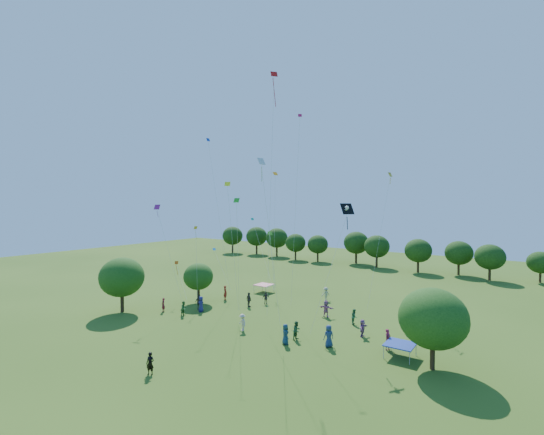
{
  "coord_description": "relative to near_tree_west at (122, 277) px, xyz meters",
  "views": [
    {
      "loc": [
        19.99,
        -14.59,
        12.22
      ],
      "look_at": [
        0.0,
        14.0,
        11.0
      ],
      "focal_mm": 24.0,
      "sensor_mm": 36.0,
      "label": 1
    }
  ],
  "objects": [
    {
      "name": "ground",
      "position": [
        17.49,
        -9.21,
        -4.0
      ],
      "size": [
        160.0,
        160.0,
        0.0
      ],
      "primitive_type": "plane",
      "color": "#3E5F1C"
    },
    {
      "name": "near_tree_west",
      "position": [
        0.0,
        0.0,
        0.0
      ],
      "size": [
        4.94,
        4.94,
        6.23
      ],
      "color": "#422B19",
      "rests_on": "ground"
    },
    {
      "name": "near_tree_north",
      "position": [
        4.1,
        7.86,
        -0.75
      ],
      "size": [
        3.69,
        3.69,
        4.92
      ],
      "color": "#422B19",
      "rests_on": "ground"
    },
    {
      "name": "near_tree_east",
      "position": [
        32.03,
        4.79,
        -0.17
      ],
      "size": [
        4.94,
        4.94,
        6.06
      ],
      "color": "#422B19",
      "rests_on": "ground"
    },
    {
      "name": "treeline",
      "position": [
        15.76,
        46.21,
        0.09
      ],
      "size": [
        88.01,
        8.77,
        6.77
      ],
      "color": "#422B19",
      "rests_on": "ground"
    },
    {
      "name": "tent_red_stripe",
      "position": [
        7.69,
        16.83,
        -2.96
      ],
      "size": [
        2.2,
        2.2,
        1.1
      ],
      "color": "red",
      "rests_on": "ground"
    },
    {
      "name": "tent_blue",
      "position": [
        29.45,
        5.6,
        -2.96
      ],
      "size": [
        2.2,
        2.2,
        1.1
      ],
      "color": "navy",
      "rests_on": "ground"
    },
    {
      "name": "man_in_black",
      "position": [
        15.58,
        -7.77,
        -3.18
      ],
      "size": [
        0.71,
        0.59,
        1.63
      ],
      "primitive_type": "imported",
      "rotation": [
        0.0,
        0.0,
        0.39
      ],
      "color": "black",
      "rests_on": "ground"
    },
    {
      "name": "crowd_person_0",
      "position": [
        7.31,
        5.19,
        -3.11
      ],
      "size": [
        0.97,
        0.92,
        1.77
      ],
      "primitive_type": "imported",
      "rotation": [
        0.0,
        0.0,
        5.59
      ],
      "color": "navy",
      "rests_on": "ground"
    },
    {
      "name": "crowd_person_1",
      "position": [
        28.19,
        6.52,
        -3.12
      ],
      "size": [
        0.57,
        0.74,
        1.76
      ],
      "primitive_type": "imported",
      "rotation": [
        0.0,
        0.0,
        1.32
      ],
      "color": "maroon",
      "rests_on": "ground"
    },
    {
      "name": "crowd_person_2",
      "position": [
        6.81,
        3.11,
        -3.2
      ],
      "size": [
        0.52,
        0.83,
        1.6
      ],
      "primitive_type": "imported",
      "rotation": [
        0.0,
        0.0,
        1.69
      ],
      "color": "#2A6029",
      "rests_on": "ground"
    },
    {
      "name": "crowd_person_3",
      "position": [
        15.18,
        3.08,
        -3.17
      ],
      "size": [
        1.18,
        0.87,
        1.64
      ],
      "primitive_type": "imported",
      "rotation": [
        0.0,
        0.0,
        5.88
      ],
      "color": "beige",
      "rests_on": "ground"
    },
    {
      "name": "crowd_person_4",
      "position": [
        10.58,
        9.85,
        -3.12
      ],
      "size": [
        1.13,
        0.83,
        1.76
      ],
      "primitive_type": "imported",
      "rotation": [
        0.0,
        0.0,
        2.74
      ],
      "color": "#3E3632",
      "rests_on": "ground"
    },
    {
      "name": "crowd_person_5",
      "position": [
        19.85,
        11.71,
        -3.1
      ],
      "size": [
        1.69,
        0.68,
        1.79
      ],
      "primitive_type": "imported",
      "rotation": [
        0.0,
        0.0,
        3.19
      ],
      "color": "#A66193",
      "rests_on": "ground"
    },
    {
      "name": "crowd_person_6",
      "position": [
        23.83,
        4.24,
        -3.05
      ],
      "size": [
        0.96,
        1.05,
        1.89
      ],
      "primitive_type": "imported",
      "rotation": [
        0.0,
        0.0,
        4.08
      ],
      "color": "navy",
      "rests_on": "ground"
    },
    {
      "name": "crowd_person_7",
      "position": [
        6.06,
        10.66,
        -3.08
      ],
      "size": [
        0.81,
        0.7,
        1.84
      ],
      "primitive_type": "imported",
      "rotation": [
        0.0,
        0.0,
        2.67
      ],
      "color": "maroon",
      "rests_on": "ground"
    },
    {
      "name": "crowd_person_8",
      "position": [
        20.68,
        4.14,
        -3.16
      ],
      "size": [
        0.54,
        0.87,
        1.67
      ],
      "primitive_type": "imported",
      "rotation": [
        0.0,
        0.0,
        1.45
      ],
      "color": "#204C2A",
      "rests_on": "ground"
    },
    {
      "name": "crowd_person_9",
      "position": [
        28.52,
        12.97,
        -3.24
      ],
      "size": [
        0.95,
        1.06,
        1.51
      ],
      "primitive_type": "imported",
      "rotation": [
        0.0,
        0.0,
        4.07
      ],
      "color": "#C6AE9E",
      "rests_on": "ground"
    },
    {
      "name": "crowd_person_10",
      "position": [
        11.53,
        12.01,
        -3.25
      ],
      "size": [
        0.92,
        0.89,
        1.5
      ],
      "primitive_type": "imported",
      "rotation": [
        0.0,
        0.0,
        3.88
      ],
      "color": "#3A312E",
      "rests_on": "ground"
    },
    {
      "name": "crowd_person_11",
      "position": [
        25.31,
        8.24,
        -3.19
      ],
      "size": [
        0.58,
        1.52,
        1.61
      ],
      "primitive_type": "imported",
      "rotation": [
        0.0,
        0.0,
        1.6
      ],
      "color": "#88518C",
      "rests_on": "ground"
    },
    {
      "name": "crowd_person_12",
      "position": [
        20.44,
        2.62,
        -3.11
      ],
      "size": [
        0.99,
        0.9,
        1.78
      ],
      "primitive_type": "imported",
      "rotation": [
        0.0,
        0.0,
        2.51
      ],
      "color": "navy",
      "rests_on": "ground"
    },
    {
      "name": "crowd_person_13",
      "position": [
        3.73,
        2.75,
        -3.21
      ],
      "size": [
        0.63,
        0.7,
        1.58
      ],
      "primitive_type": "imported",
      "rotation": [
        0.0,
        0.0,
        5.27
      ],
      "color": "maroon",
      "rests_on": "ground"
    },
    {
      "name": "crowd_person_14",
      "position": [
        23.35,
        11.12,
        -3.21
      ],
      "size": [
        0.62,
        0.86,
        1.57
      ],
      "primitive_type": "imported",
      "rotation": [
        0.0,
        0.0,
        1.85
      ],
      "color": "#265937",
      "rests_on": "ground"
    },
    {
      "name": "crowd_person_15",
      "position": [
        16.8,
        17.75,
        -3.14
      ],
      "size": [
        1.02,
        1.22,
        1.72
      ],
      "primitive_type": "imported",
      "rotation": [
        0.0,
        0.0,
        4.16
      ],
      "color": "#A4A183",
      "rests_on": "ground"
    },
    {
      "name": "crowd_person_16",
      "position": [
        6.61,
        5.6,
        -3.11
      ],
      "size": [
        1.14,
        0.78,
        1.78
      ],
      "primitive_type": "imported",
      "rotation": [
        0.0,
        0.0,
        3.46
      ],
      "color": "#403733",
      "rests_on": "ground"
    },
    {
      "name": "pirate_kite",
      "position": [
        23.94,
        7.54,
        7.69
      ],
      "size": [
        1.87,
        5.39,
        11.06
      ],
      "color": "black"
    },
    {
      "name": "red_high_kite",
      "position": [
        15.44,
        7.88,
        17.3
      ],
      "size": [
        2.0,
        3.99,
        25.21
      ],
      "color": "red"
    },
    {
      "name": "small_kite_0",
      "position": [
        2.41,
        6.05,
        0.33
      ],
      "size": [
        4.1,
        2.03,
        3.9
      ],
      "color": "#E8530D"
    },
    {
      "name": "small_kite_1",
      "position": [
        9.98,
        16.23,
        9.6
      ],
      "size": [
        1.63,
        2.61,
        15.36
      ],
      "color": "orange"
    },
    {
      "name": "small_kite_2",
      "position": [
        24.28,
        18.04,
        8.88
      ],
      "size": [
        0.51,
        6.67,
        14.75
      ],
      "color": "orange"
    },
    {
      "name": "small_kite_3",
      "position": [
        15.37,
        2.13,
        6.17
      ],
      "size": [
        2.77,
        3.51,
        11.54
      ],
      "color": "#1F9D1C"
    },
    {
      "name": "small_kite_4",
      "position": [
        2.65,
        12.82,
        0.97
      ],
      "size": [
        5.53,
        2.71,
        4.82
      ],
      "color": "#158CDB"
    },
    {
      "name": "small_kite_5",
      "position": [
        3.03,
        3.04,
        6.43
      ],
      "size": [
        3.76,
        0.99,
        10.95
      ],
      "color": "#8E1776"
    },
    {
      "name": "small_kite_6",
      "position": [
        19.92,
        0.25,
        9.37
      ],
      "size": [
        1.44,
        1.57,
        14.76
      ],
      "color": "silver"
    },
    {
      "name": "small_kite_7",
      "position": [
        5.3,
        18.52,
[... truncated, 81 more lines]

